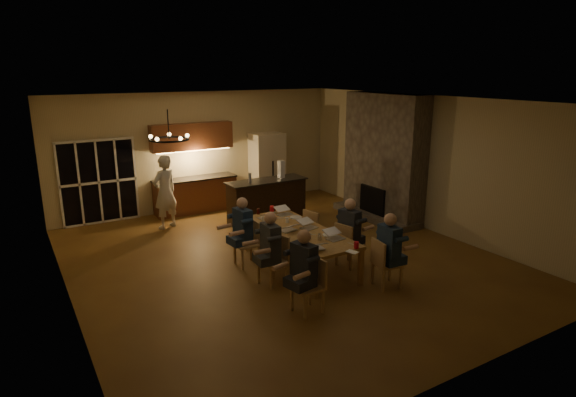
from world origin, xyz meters
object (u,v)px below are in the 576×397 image
Objects in this scene: dining_table at (299,248)px; chair_left_mid at (273,261)px; mug_front at (309,236)px; redcup_mid at (272,225)px; person_left_far at (243,231)px; chair_left_far at (247,244)px; person_left_near at (304,271)px; bar_island at (267,201)px; chair_right_mid at (350,244)px; person_left_mid at (271,249)px; laptop_f at (285,210)px; laptop_a at (315,243)px; laptop_e at (266,213)px; chandelier at (169,139)px; mug_back at (264,219)px; laptop_b at (336,233)px; bar_bottle at (250,178)px; can_cola at (258,211)px; laptop_c at (288,225)px; chair_left_near at (308,286)px; can_right at (309,221)px; plate_near at (330,235)px; person_right_near at (389,251)px; mug_mid at (287,220)px; person_right_mid at (349,233)px; refrigerator at (267,168)px; laptop_d at (309,223)px; plate_left at (309,246)px; redcup_near at (356,245)px; redcup_far at (272,209)px; chair_right_far at (317,229)px; plate_far at (296,217)px.

chair_left_mid is (-0.83, -0.43, 0.07)m from dining_table.
mug_front is 0.83× the size of redcup_mid.
redcup_mid is at bearing 54.57° from person_left_far.
person_left_near is (-0.06, -2.17, 0.24)m from chair_left_far.
bar_island is 3.37m from chair_right_mid.
laptop_f is at bearing 144.49° from person_left_mid.
laptop_e is at bearing -86.94° from laptop_a.
chandelier reaches higher than mug_back.
chair_left_mid is at bearing -3.41° from chandelier.
laptop_a is (0.52, -0.56, 0.42)m from chair_left_mid.
laptop_b reaches higher than redcup_mid.
laptop_f is 1.86m from bar_bottle.
laptop_b reaches higher than can_cola.
laptop_c reaches higher than redcup_mid.
chair_left_near is 3.14m from chandelier.
plate_near is (-0.05, -0.80, -0.05)m from can_right.
person_right_near is at bearing -57.81° from redcup_mid.
person_left_far is 0.58m from redcup_mid.
mug_mid reaches higher than dining_table.
person_right_mid is at bearing 51.29° from person_left_far.
person_right_mid is 13.80× the size of mug_front.
bar_island is (-0.96, -1.73, -0.46)m from refrigerator.
person_left_near is (-0.03, 0.06, 0.24)m from chair_left_near.
person_left_mid is at bearing 177.78° from chair_left_near.
laptop_d is 1.03m from plate_left.
chair_left_mid reaches higher than plate_left.
mug_mid is at bearing 106.78° from laptop_e.
dining_table is 1.45m from redcup_near.
laptop_d is 1.02m from laptop_f.
chair_left_far is 0.92m from laptop_c.
bar_island is at bearing 83.12° from redcup_near.
chair_left_mid reaches higher than can_cola.
mug_back is at bearing 30.43° from chair_right_mid.
chair_right_mid is at bearing -50.53° from mug_mid.
chair_left_far is at bearing 164.16° from can_right.
person_left_mid is at bearing -150.83° from can_right.
laptop_b is 2.18m from redcup_far.
chandelier is (-3.43, 0.15, 2.31)m from chair_right_mid.
chair_right_far is 1.12m from person_right_mid.
laptop_d is at bearing 122.15° from chair_right_far.
laptop_b is 3.20× the size of mug_front.
redcup_near is at bearing -98.05° from laptop_d.
laptop_e is 1.92m from bar_bottle.
can_right is at bearing -112.55° from laptop_a.
bar_bottle reaches higher than plate_far.
chair_left_near reaches higher than mug_back.
chair_left_near is 2.24m from chair_left_far.
mug_front is (-0.41, 0.27, -0.06)m from laptop_b.
laptop_b is 0.65m from plate_left.
laptop_c is 1.36m from redcup_far.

